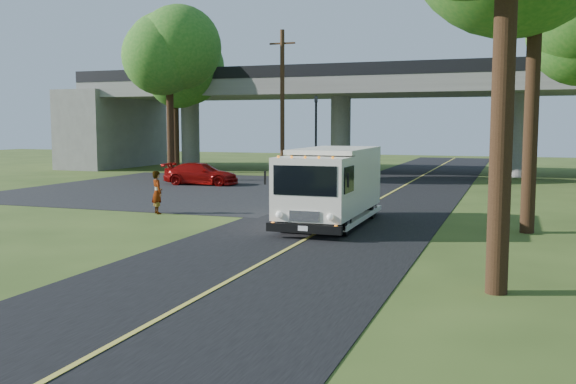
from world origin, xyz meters
The scene contains 12 objects.
ground centered at (0.00, 0.00, 0.00)m, with size 120.00×120.00×0.00m, color #334719.
road centered at (0.00, 10.00, 0.01)m, with size 7.00×90.00×0.02m, color black.
parking_lot centered at (-11.00, 18.00, 0.01)m, with size 16.00×18.00×0.01m, color black.
lane_line centered at (0.00, 10.00, 0.03)m, with size 0.12×90.00×0.01m, color gold.
overpass centered at (0.00, 32.00, 4.56)m, with size 54.00×10.00×7.30m.
traffic_signal centered at (-6.00, 26.00, 3.20)m, with size 0.18×0.22×5.20m.
utility_pole centered at (-7.50, 24.00, 4.59)m, with size 1.60×0.26×9.00m.
tree_left_lot centered at (-13.79, 21.84, 7.90)m, with size 5.60×5.50×10.50m.
tree_left_far centered at (-16.79, 27.84, 7.45)m, with size 5.26×5.16×9.89m.
step_van centered at (-0.05, 8.36, 1.41)m, with size 2.32×6.21×2.60m.
red_sedan centered at (-10.96, 20.07, 0.62)m, with size 1.74×4.27×1.24m, color #940A09.
pedestrian centered at (-7.09, 8.89, 0.82)m, with size 0.60×0.39×1.65m, color gray.
Camera 1 is at (5.77, -12.40, 3.40)m, focal length 40.00 mm.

